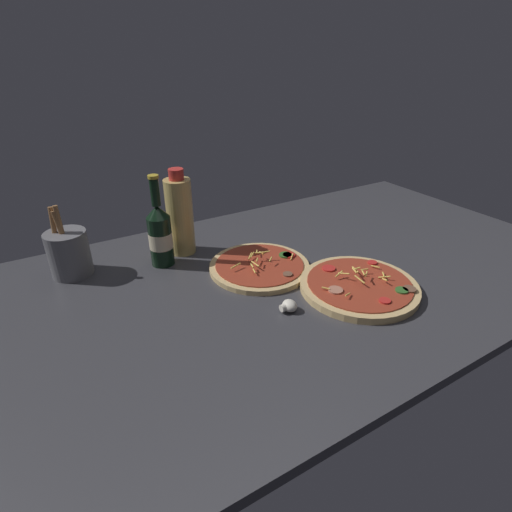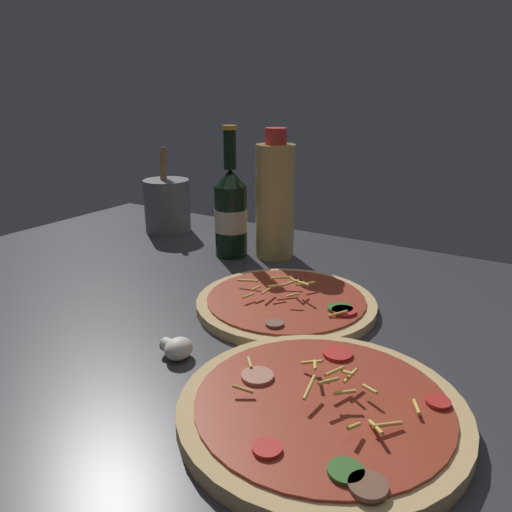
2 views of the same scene
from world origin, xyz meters
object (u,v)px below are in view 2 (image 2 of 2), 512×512
at_px(mushroom_left, 177,348).
at_px(utensil_crock, 167,205).
at_px(beer_bottle, 231,211).
at_px(pizza_near, 322,409).
at_px(pizza_far, 286,303).
at_px(oil_bottle, 275,199).

relative_size(mushroom_left, utensil_crock, 0.21).
bearing_deg(beer_bottle, mushroom_left, -65.06).
distance_m(pizza_near, pizza_far, 0.26).
bearing_deg(utensil_crock, pizza_near, -37.00).
relative_size(pizza_near, pizza_far, 1.08).
relative_size(beer_bottle, utensil_crock, 1.31).
relative_size(pizza_near, oil_bottle, 1.18).
xyz_separation_m(pizza_near, mushroom_left, (-0.20, 0.01, 0.00)).
bearing_deg(oil_bottle, utensil_crock, 174.86).
bearing_deg(mushroom_left, beer_bottle, 114.94).
height_order(oil_bottle, mushroom_left, oil_bottle).
relative_size(beer_bottle, oil_bottle, 1.02).
xyz_separation_m(pizza_far, oil_bottle, (-0.14, 0.20, 0.10)).
height_order(pizza_near, oil_bottle, oil_bottle).
height_order(beer_bottle, utensil_crock, beer_bottle).
bearing_deg(utensil_crock, beer_bottle, -16.93).
bearing_deg(mushroom_left, oil_bottle, 103.12).
height_order(beer_bottle, oil_bottle, beer_bottle).
bearing_deg(oil_bottle, mushroom_left, -76.88).
distance_m(pizza_far, beer_bottle, 0.28).
bearing_deg(utensil_crock, pizza_far, -28.04).
relative_size(pizza_far, mushroom_left, 6.79).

